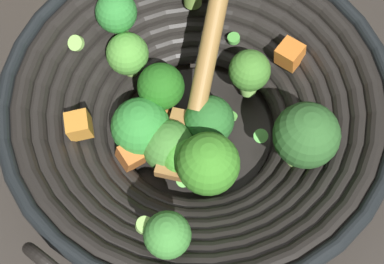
{
  "coord_description": "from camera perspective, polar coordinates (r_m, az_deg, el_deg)",
  "views": [
    {
      "loc": [
        0.2,
        0.16,
        0.52
      ],
      "look_at": [
        0.01,
        0.0,
        0.03
      ],
      "focal_mm": 51.73,
      "sensor_mm": 36.0,
      "label": 1
    }
  ],
  "objects": [
    {
      "name": "ground_plane",
      "position": [
        0.58,
        0.57,
        -0.3
      ],
      "size": [
        4.0,
        4.0,
        0.0
      ],
      "primitive_type": "plane",
      "color": "#332D28"
    },
    {
      "name": "wok",
      "position": [
        0.53,
        0.6,
        2.48
      ],
      "size": [
        0.42,
        0.37,
        0.23
      ],
      "color": "black",
      "rests_on": "ground"
    }
  ]
}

